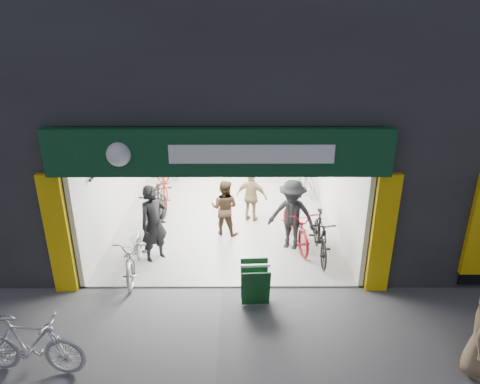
{
  "coord_description": "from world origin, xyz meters",
  "views": [
    {
      "loc": [
        0.37,
        -7.65,
        5.33
      ],
      "look_at": [
        0.4,
        1.5,
        1.6
      ],
      "focal_mm": 32.0,
      "sensor_mm": 36.0,
      "label": 1
    }
  ],
  "objects_px": {
    "bike_right_front": "(320,236)",
    "parked_bike": "(30,345)",
    "bike_left_front": "(135,253)",
    "sandwich_board": "(255,283)"
  },
  "relations": [
    {
      "from": "bike_right_front",
      "to": "parked_bike",
      "type": "height_order",
      "value": "bike_right_front"
    },
    {
      "from": "bike_right_front",
      "to": "bike_left_front",
      "type": "bearing_deg",
      "value": -169.15
    },
    {
      "from": "bike_left_front",
      "to": "bike_right_front",
      "type": "height_order",
      "value": "bike_right_front"
    },
    {
      "from": "sandwich_board",
      "to": "bike_right_front",
      "type": "bearing_deg",
      "value": 44.84
    },
    {
      "from": "parked_bike",
      "to": "bike_right_front",
      "type": "bearing_deg",
      "value": -50.37
    },
    {
      "from": "parked_bike",
      "to": "sandwich_board",
      "type": "height_order",
      "value": "parked_bike"
    },
    {
      "from": "bike_right_front",
      "to": "parked_bike",
      "type": "xyz_separation_m",
      "value": [
        -5.24,
        -3.57,
        -0.02
      ]
    },
    {
      "from": "bike_left_front",
      "to": "parked_bike",
      "type": "bearing_deg",
      "value": -113.88
    },
    {
      "from": "parked_bike",
      "to": "sandwich_board",
      "type": "distance_m",
      "value": 4.05
    },
    {
      "from": "bike_left_front",
      "to": "bike_right_front",
      "type": "xyz_separation_m",
      "value": [
        4.23,
        0.68,
        0.04
      ]
    }
  ]
}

